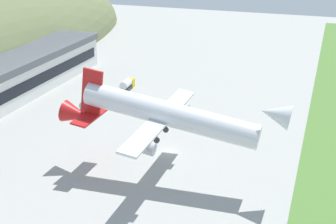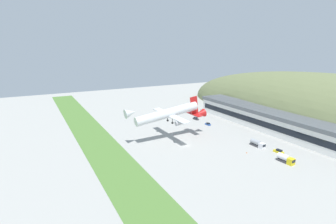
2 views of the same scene
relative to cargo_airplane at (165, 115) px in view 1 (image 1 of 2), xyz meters
name	(u,v)px [view 1 (image 1 of 2)]	position (x,y,z in m)	size (l,w,h in m)	color
ground_plane	(167,152)	(11.04, 3.46, -13.74)	(367.87, 367.87, 0.00)	#9E9E99
cargo_airplane	(165,115)	(0.00, 0.00, 0.00)	(32.62, 45.29, 12.72)	silver
service_car_3	(97,94)	(38.87, 35.17, -13.07)	(4.70, 2.13, 1.63)	gold
fuel_truck	(127,85)	(47.10, 29.14, -12.17)	(7.21, 2.94, 3.35)	gold
box_truck	(89,104)	(28.86, 32.44, -12.26)	(7.83, 2.64, 3.15)	silver
traffic_cone_0	(128,108)	(32.29, 22.32, -13.46)	(0.52, 0.52, 0.58)	orange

